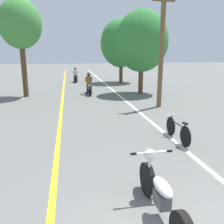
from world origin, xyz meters
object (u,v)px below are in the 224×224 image
at_px(roadside_tree_left, 20,25).
at_px(roadside_tree_right_far, 121,43).
at_px(utility_pole, 162,48).
at_px(roadside_tree_right_near, 142,41).
at_px(motorcycle_rider_far, 76,76).
at_px(motorcycle_rider_lead, 89,86).
at_px(motorcycle_foreground, 161,194).
at_px(bicycle_parked, 178,130).

bearing_deg(roadside_tree_left, roadside_tree_right_far, 38.82).
height_order(utility_pole, roadside_tree_left, roadside_tree_left).
xyz_separation_m(roadside_tree_right_near, roadside_tree_left, (-7.59, 0.20, 0.90)).
distance_m(utility_pole, motorcycle_rider_far, 12.50).
relative_size(utility_pole, motorcycle_rider_far, 2.89).
distance_m(roadside_tree_left, motorcycle_rider_lead, 5.60).
xyz_separation_m(motorcycle_rider_lead, motorcycle_rider_far, (-0.67, 7.08, -0.02)).
xyz_separation_m(utility_pole, roadside_tree_left, (-7.32, 4.35, 1.42)).
relative_size(roadside_tree_right_near, motorcycle_rider_lead, 2.69).
bearing_deg(motorcycle_foreground, motorcycle_rider_far, 92.23).
relative_size(roadside_tree_left, motorcycle_foreground, 2.73).
relative_size(roadside_tree_right_far, motorcycle_foreground, 2.65).
distance_m(utility_pole, motorcycle_rider_lead, 6.08).
relative_size(motorcycle_foreground, motorcycle_rider_far, 1.09).
bearing_deg(motorcycle_rider_far, roadside_tree_right_near, -60.73).
relative_size(roadside_tree_right_far, motorcycle_rider_lead, 2.81).
bearing_deg(bicycle_parked, utility_pole, 75.54).
bearing_deg(roadside_tree_right_near, bicycle_parked, -99.54).
bearing_deg(motorcycle_rider_far, motorcycle_foreground, -87.77).
height_order(roadside_tree_left, motorcycle_foreground, roadside_tree_left).
xyz_separation_m(roadside_tree_left, motorcycle_rider_lead, (4.07, 0.18, -3.83)).
relative_size(motorcycle_rider_lead, bicycle_parked, 1.20).
bearing_deg(motorcycle_rider_lead, bicycle_parked, -77.79).
bearing_deg(motorcycle_foreground, roadside_tree_left, 108.46).
height_order(motorcycle_foreground, motorcycle_rider_lead, motorcycle_rider_lead).
xyz_separation_m(utility_pole, bicycle_parked, (-1.23, -4.77, -2.62)).
bearing_deg(utility_pole, roadside_tree_right_near, 86.30).
distance_m(motorcycle_rider_far, bicycle_parked, 16.61).
bearing_deg(motorcycle_rider_far, motorcycle_rider_lead, -84.57).
xyz_separation_m(roadside_tree_left, bicycle_parked, (6.09, -9.12, -4.04)).
xyz_separation_m(motorcycle_foreground, bicycle_parked, (1.92, 3.36, -0.08)).
relative_size(utility_pole, motorcycle_rider_lead, 2.82).
distance_m(utility_pole, roadside_tree_right_near, 4.19).
relative_size(utility_pole, bicycle_parked, 3.39).
height_order(motorcycle_rider_lead, motorcycle_rider_far, motorcycle_rider_lead).
height_order(roadside_tree_left, bicycle_parked, roadside_tree_left).
distance_m(motorcycle_foreground, motorcycle_rider_far, 19.77).
bearing_deg(motorcycle_foreground, roadside_tree_right_far, 79.54).
height_order(utility_pole, roadside_tree_right_near, utility_pole).
bearing_deg(utility_pole, motorcycle_foreground, -111.17).
distance_m(roadside_tree_left, motorcycle_foreground, 13.75).
height_order(roadside_tree_right_far, motorcycle_rider_lead, roadside_tree_right_far).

